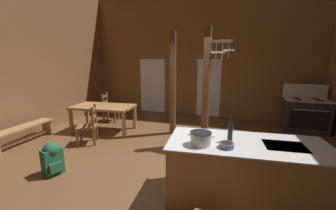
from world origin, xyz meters
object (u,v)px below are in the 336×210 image
(kitchen_island, at_px, (245,172))
(bottle_tall_on_counter, at_px, (230,132))
(ladderback_chair_by_post, at_px, (109,108))
(backpack, at_px, (52,158))
(ladderback_chair_near_window, at_px, (89,126))
(stove_range, at_px, (305,115))
(mixing_bowl_on_counter, at_px, (227,145))
(dining_table, at_px, (103,109))
(bench_along_left_wall, at_px, (23,132))
(stockpot_on_counter, at_px, (201,138))

(kitchen_island, distance_m, bottle_tall_on_counter, 0.63)
(ladderback_chair_by_post, xyz_separation_m, backpack, (0.91, -3.21, -0.14))
(ladderback_chair_near_window, bearing_deg, stove_range, 26.66)
(mixing_bowl_on_counter, bearing_deg, dining_table, 146.30)
(ladderback_chair_by_post, distance_m, bottle_tall_on_counter, 4.95)
(stove_range, bearing_deg, mixing_bowl_on_counter, -116.79)
(kitchen_island, bearing_deg, stove_range, 64.90)
(bottle_tall_on_counter, bearing_deg, ladderback_chair_near_window, 160.77)
(stove_range, distance_m, bench_along_left_wall, 7.54)
(stove_range, xyz_separation_m, ladderback_chair_by_post, (-5.93, -0.85, -0.03))
(ladderback_chair_by_post, relative_size, stockpot_on_counter, 2.67)
(backpack, bearing_deg, mixing_bowl_on_counter, 0.04)
(ladderback_chair_by_post, distance_m, bench_along_left_wall, 2.50)
(stockpot_on_counter, relative_size, bottle_tall_on_counter, 1.03)
(dining_table, relative_size, backpack, 2.98)
(kitchen_island, height_order, ladderback_chair_by_post, ladderback_chair_by_post)
(ladderback_chair_by_post, height_order, bench_along_left_wall, ladderback_chair_by_post)
(dining_table, distance_m, bench_along_left_wall, 1.97)
(ladderback_chair_by_post, bearing_deg, backpack, -74.11)
(dining_table, xyz_separation_m, stockpot_on_counter, (3.14, -2.32, 0.34))
(stockpot_on_counter, height_order, bottle_tall_on_counter, bottle_tall_on_counter)
(kitchen_island, xyz_separation_m, backpack, (-3.23, -0.26, -0.13))
(stockpot_on_counter, bearing_deg, backpack, 179.97)
(bench_along_left_wall, bearing_deg, stove_range, 24.92)
(ladderback_chair_by_post, xyz_separation_m, bench_along_left_wall, (-0.90, -2.33, -0.14))
(bench_along_left_wall, distance_m, stockpot_on_counter, 4.59)
(dining_table, distance_m, mixing_bowl_on_counter, 4.19)
(dining_table, xyz_separation_m, ladderback_chair_near_window, (0.21, -0.93, -0.20))
(stove_range, xyz_separation_m, ladderback_chair_near_window, (-5.31, -2.67, -0.03))
(ladderback_chair_near_window, distance_m, stockpot_on_counter, 3.29)
(stockpot_on_counter, bearing_deg, kitchen_island, 23.19)
(ladderback_chair_near_window, relative_size, ladderback_chair_by_post, 1.00)
(dining_table, height_order, ladderback_chair_by_post, ladderback_chair_by_post)
(bench_along_left_wall, height_order, mixing_bowl_on_counter, mixing_bowl_on_counter)
(dining_table, distance_m, bottle_tall_on_counter, 4.10)
(ladderback_chair_by_post, bearing_deg, dining_table, -65.71)
(kitchen_island, bearing_deg, backpack, -175.44)
(kitchen_island, xyz_separation_m, stockpot_on_counter, (-0.61, -0.26, 0.54))
(backpack, height_order, stockpot_on_counter, stockpot_on_counter)
(ladderback_chair_near_window, distance_m, ladderback_chair_by_post, 1.92)
(dining_table, bearing_deg, mixing_bowl_on_counter, -33.70)
(ladderback_chair_by_post, bearing_deg, kitchen_island, -35.46)
(ladderback_chair_near_window, height_order, stockpot_on_counter, stockpot_on_counter)
(backpack, distance_m, mixing_bowl_on_counter, 3.03)
(ladderback_chair_by_post, bearing_deg, stove_range, 8.15)
(ladderback_chair_by_post, relative_size, mixing_bowl_on_counter, 4.98)
(kitchen_island, xyz_separation_m, ladderback_chair_by_post, (-4.15, 2.95, 0.00))
(mixing_bowl_on_counter, xyz_separation_m, bottle_tall_on_counter, (0.03, 0.24, 0.10))
(stove_range, relative_size, ladderback_chair_near_window, 1.39)
(bench_along_left_wall, relative_size, stockpot_on_counter, 4.25)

